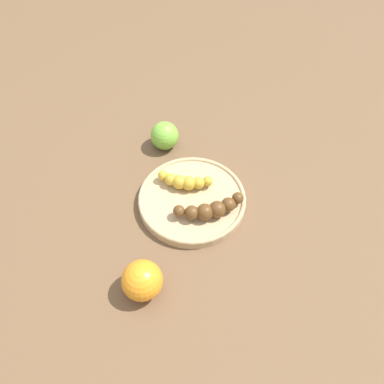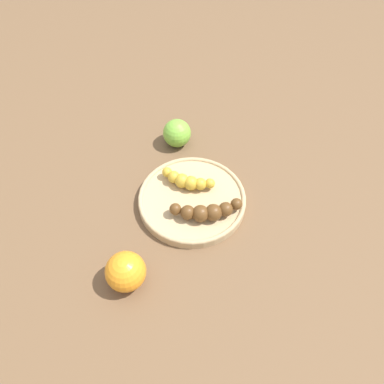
{
  "view_description": "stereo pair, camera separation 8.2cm",
  "coord_description": "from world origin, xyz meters",
  "px_view_note": "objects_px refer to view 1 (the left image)",
  "views": [
    {
      "loc": [
        -0.49,
        -0.11,
        0.69
      ],
      "look_at": [
        0.0,
        0.0,
        0.04
      ],
      "focal_mm": 36.29,
      "sensor_mm": 36.0,
      "label": 1
    },
    {
      "loc": [
        -0.46,
        -0.19,
        0.69
      ],
      "look_at": [
        0.0,
        0.0,
        0.04
      ],
      "focal_mm": 36.29,
      "sensor_mm": 36.0,
      "label": 2
    }
  ],
  "objects_px": {
    "fruit_bowl": "(192,199)",
    "banana_overripe": "(210,209)",
    "banana_spotted": "(184,182)",
    "orange_fruit": "(142,280)",
    "apple_green": "(165,136)"
  },
  "relations": [
    {
      "from": "banana_spotted",
      "to": "apple_green",
      "type": "height_order",
      "value": "apple_green"
    },
    {
      "from": "fruit_bowl",
      "to": "apple_green",
      "type": "relative_size",
      "value": 3.43
    },
    {
      "from": "banana_overripe",
      "to": "apple_green",
      "type": "bearing_deg",
      "value": -169.76
    },
    {
      "from": "banana_spotted",
      "to": "apple_green",
      "type": "relative_size",
      "value": 1.79
    },
    {
      "from": "fruit_bowl",
      "to": "banana_overripe",
      "type": "height_order",
      "value": "banana_overripe"
    },
    {
      "from": "fruit_bowl",
      "to": "banana_overripe",
      "type": "distance_m",
      "value": 0.06
    },
    {
      "from": "fruit_bowl",
      "to": "apple_green",
      "type": "height_order",
      "value": "apple_green"
    },
    {
      "from": "fruit_bowl",
      "to": "banana_overripe",
      "type": "bearing_deg",
      "value": -126.11
    },
    {
      "from": "banana_overripe",
      "to": "orange_fruit",
      "type": "height_order",
      "value": "orange_fruit"
    },
    {
      "from": "fruit_bowl",
      "to": "banana_spotted",
      "type": "distance_m",
      "value": 0.04
    },
    {
      "from": "banana_overripe",
      "to": "fruit_bowl",
      "type": "bearing_deg",
      "value": -154.18
    },
    {
      "from": "fruit_bowl",
      "to": "orange_fruit",
      "type": "distance_m",
      "value": 0.22
    },
    {
      "from": "apple_green",
      "to": "orange_fruit",
      "type": "relative_size",
      "value": 0.89
    },
    {
      "from": "banana_overripe",
      "to": "banana_spotted",
      "type": "height_order",
      "value": "banana_overripe"
    },
    {
      "from": "banana_overripe",
      "to": "banana_spotted",
      "type": "relative_size",
      "value": 1.13
    }
  ]
}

